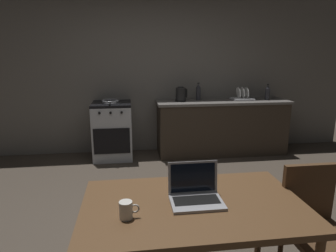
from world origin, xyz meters
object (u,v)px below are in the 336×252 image
(dining_table, at_px, (193,213))
(coffee_mug, at_px, (126,210))
(frying_pan, at_px, (110,101))
(dish_rack, at_px, (242,97))
(bottle_b, at_px, (198,92))
(stove_oven, at_px, (113,130))
(electric_kettle, at_px, (181,94))
(chair, at_px, (314,222))
(bottle, at_px, (267,92))
(laptop, at_px, (195,194))

(dining_table, xyz_separation_m, coffee_mug, (-0.41, -0.12, 0.12))
(frying_pan, xyz_separation_m, coffee_mug, (0.25, -3.09, -0.13))
(dining_table, height_order, dish_rack, dish_rack)
(bottle_b, bearing_deg, frying_pan, -175.63)
(stove_oven, relative_size, electric_kettle, 3.87)
(dish_rack, bearing_deg, stove_oven, -179.93)
(coffee_mug, relative_size, bottle_b, 0.40)
(frying_pan, height_order, dish_rack, dish_rack)
(chair, height_order, bottle_b, bottle_b)
(stove_oven, height_order, coffee_mug, stove_oven)
(dining_table, height_order, frying_pan, frying_pan)
(bottle_b, bearing_deg, electric_kettle, -165.34)
(frying_pan, bearing_deg, dish_rack, 0.74)
(frying_pan, distance_m, coffee_mug, 3.10)
(bottle, bearing_deg, bottle_b, 173.44)
(frying_pan, bearing_deg, dining_table, -77.52)
(dining_table, distance_m, laptop, 0.12)
(dining_table, relative_size, electric_kettle, 5.90)
(chair, xyz_separation_m, electric_kettle, (-0.40, 2.97, 0.49))
(electric_kettle, distance_m, coffee_mug, 3.24)
(electric_kettle, height_order, coffee_mug, electric_kettle)
(dish_rack, distance_m, bottle_b, 0.73)
(stove_oven, relative_size, coffee_mug, 7.85)
(stove_oven, relative_size, dining_table, 0.65)
(electric_kettle, xyz_separation_m, frying_pan, (-1.10, -0.03, -0.09))
(stove_oven, height_order, dining_table, stove_oven)
(stove_oven, height_order, chair, stove_oven)
(stove_oven, height_order, dish_rack, dish_rack)
(bottle, bearing_deg, electric_kettle, 178.01)
(bottle, height_order, frying_pan, bottle)
(laptop, xyz_separation_m, coffee_mug, (-0.42, -0.14, 0.00))
(dish_rack, height_order, bottle_b, bottle_b)
(bottle, height_order, coffee_mug, bottle)
(chair, distance_m, bottle_b, 3.09)
(bottle_b, bearing_deg, bottle, -6.56)
(stove_oven, distance_m, dining_table, 3.07)
(laptop, bearing_deg, stove_oven, 92.86)
(dish_rack, bearing_deg, frying_pan, -179.26)
(chair, relative_size, bottle_b, 3.14)
(bottle_b, bearing_deg, dish_rack, -6.31)
(bottle, relative_size, frying_pan, 0.59)
(dining_table, bearing_deg, dish_rack, 63.73)
(laptop, relative_size, coffee_mug, 2.81)
(frying_pan, xyz_separation_m, dish_rack, (2.13, 0.03, 0.02))
(dining_table, bearing_deg, chair, 1.90)
(electric_kettle, height_order, bottle, bottle)
(dish_rack, xyz_separation_m, bottle_b, (-0.72, 0.08, 0.09))
(coffee_mug, bearing_deg, stove_oven, 94.37)
(chair, relative_size, coffee_mug, 7.83)
(laptop, height_order, coffee_mug, laptop)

